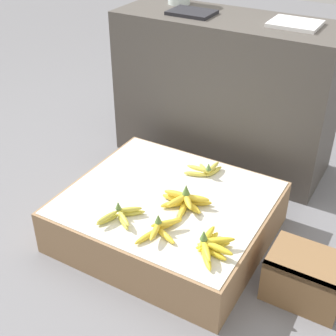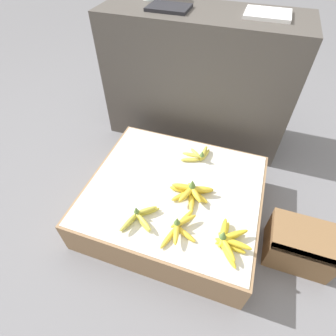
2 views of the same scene
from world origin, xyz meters
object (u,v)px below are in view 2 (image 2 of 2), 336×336
object	(u,v)px
banana_bunch_middle_midright	(191,192)
wooden_crate	(300,245)
banana_bunch_front_midleft	(140,218)
banana_bunch_back_midright	(198,155)
banana_bunch_front_right	(228,241)
foam_tray_white	(268,14)
banana_bunch_front_midright	(179,228)

from	to	relation	value
banana_bunch_middle_midright	wooden_crate	bearing A→B (deg)	-2.85
banana_bunch_front_midleft	banana_bunch_back_midright	world-z (taller)	banana_bunch_back_midright
banana_bunch_front_right	banana_bunch_middle_midright	size ratio (longest dim) A/B	0.96
banana_bunch_middle_midright	foam_tray_white	distance (m)	1.03
banana_bunch_front_midright	wooden_crate	bearing A→B (deg)	17.85
wooden_crate	banana_bunch_back_midright	bearing A→B (deg)	153.16
banana_bunch_front_right	banana_bunch_middle_midright	distance (m)	0.30
banana_bunch_front_midright	banana_bunch_back_midright	distance (m)	0.49
banana_bunch_front_midleft	wooden_crate	bearing A→B (deg)	14.40
banana_bunch_front_midright	banana_bunch_back_midright	bearing A→B (deg)	94.69
wooden_crate	banana_bunch_front_midleft	xyz separation A→B (m)	(-0.76, -0.20, 0.15)
banana_bunch_front_midleft	foam_tray_white	bearing A→B (deg)	72.06
banana_bunch_front_right	banana_bunch_middle_midright	xyz separation A→B (m)	(-0.23, 0.21, 0.00)
banana_bunch_front_right	foam_tray_white	distance (m)	1.20
banana_bunch_front_right	banana_bunch_back_midright	bearing A→B (deg)	118.44
banana_bunch_middle_midright	banana_bunch_back_midright	bearing A→B (deg)	97.57
banana_bunch_front_midright	foam_tray_white	size ratio (longest dim) A/B	1.03
banana_bunch_middle_midright	foam_tray_white	world-z (taller)	foam_tray_white
banana_bunch_front_midright	banana_bunch_middle_midright	xyz separation A→B (m)	(-0.00, 0.21, 0.00)
banana_bunch_front_right	banana_bunch_back_midright	world-z (taller)	banana_bunch_front_right
banana_bunch_front_midleft	foam_tray_white	world-z (taller)	foam_tray_white
wooden_crate	banana_bunch_front_right	xyz separation A→B (m)	(-0.35, -0.18, 0.15)
banana_bunch_back_midright	banana_bunch_middle_midright	bearing A→B (deg)	-82.43
wooden_crate	banana_bunch_middle_midright	size ratio (longest dim) A/B	1.33
banana_bunch_front_midleft	banana_bunch_front_right	xyz separation A→B (m)	(0.41, 0.02, 0.00)
banana_bunch_front_midright	foam_tray_white	world-z (taller)	foam_tray_white
foam_tray_white	wooden_crate	bearing A→B (deg)	-63.84
banana_bunch_middle_midright	banana_bunch_back_midright	size ratio (longest dim) A/B	1.47
banana_bunch_front_midright	banana_bunch_front_right	bearing A→B (deg)	1.77
banana_bunch_front_midleft	banana_bunch_front_midright	bearing A→B (deg)	3.59
foam_tray_white	banana_bunch_front_right	bearing A→B (deg)	-85.93
banana_bunch_front_right	banana_bunch_middle_midright	bearing A→B (deg)	137.74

